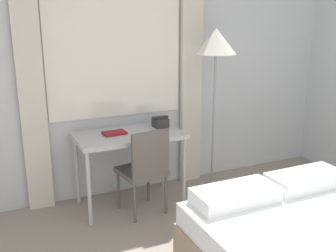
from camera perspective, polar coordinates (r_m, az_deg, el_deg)
The scene contains 6 objects.
wall_back_with_window at distance 4.19m, azimuth -3.16°, elevation 8.74°, with size 5.42×0.13×2.70m.
desk at distance 3.88m, azimuth -5.65°, elevation -2.06°, with size 1.04×0.59×0.75m.
desk_chair at distance 3.73m, azimuth -3.38°, elevation -5.96°, with size 0.45×0.45×0.86m.
standing_lamp at distance 4.02m, azimuth 6.95°, elevation 10.99°, with size 0.41×0.41×1.74m.
telephone at distance 4.04m, azimuth -1.11°, elevation 0.56°, with size 0.16×0.14×0.12m.
book at distance 3.84m, azimuth -7.78°, elevation -0.99°, with size 0.23×0.15×0.02m.
Camera 1 is at (-1.57, -0.81, 1.86)m, focal length 42.00 mm.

